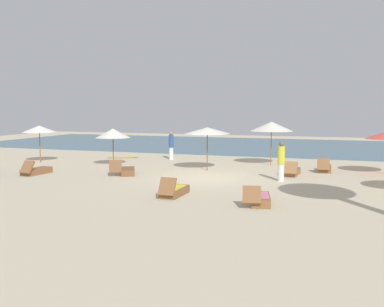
{
  "coord_description": "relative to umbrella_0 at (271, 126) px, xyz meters",
  "views": [
    {
      "loc": [
        5.68,
        -18.31,
        3.12
      ],
      "look_at": [
        -0.59,
        -0.19,
        1.1
      ],
      "focal_mm": 41.22,
      "sensor_mm": 36.0,
      "label": 1
    }
  ],
  "objects": [
    {
      "name": "ground_plane",
      "position": [
        -2.0,
        -5.36,
        -2.1
      ],
      "size": [
        60.0,
        60.0,
        0.0
      ],
      "primitive_type": "plane",
      "color": "beige"
    },
    {
      "name": "ocean_water",
      "position": [
        -2.0,
        11.64,
        -2.07
      ],
      "size": [
        48.0,
        16.0,
        0.06
      ],
      "primitive_type": "cube",
      "color": "#476B7F",
      "rests_on": "ground_plane"
    },
    {
      "name": "umbrella_0",
      "position": [
        0.0,
        0.0,
        0.0
      ],
      "size": [
        2.29,
        2.29,
        2.35
      ],
      "color": "brown",
      "rests_on": "ground_plane"
    },
    {
      "name": "umbrella_2",
      "position": [
        -2.67,
        -2.99,
        -0.12
      ],
      "size": [
        2.27,
        2.27,
        2.14
      ],
      "color": "brown",
      "rests_on": "ground_plane"
    },
    {
      "name": "umbrella_3",
      "position": [
        -12.52,
        -3.1,
        -0.19
      ],
      "size": [
        1.89,
        1.89,
        2.1
      ],
      "color": "brown",
      "rests_on": "ground_plane"
    },
    {
      "name": "umbrella_6",
      "position": [
        -7.91,
        -2.99,
        -0.35
      ],
      "size": [
        1.85,
        1.85,
        1.99
      ],
      "color": "brown",
      "rests_on": "ground_plane"
    },
    {
      "name": "lounger_0",
      "position": [
        -1.93,
        -9.4,
        -1.92
      ],
      "size": [
        0.62,
        1.65,
        0.74
      ],
      "color": "brown",
      "rests_on": "ground_plane"
    },
    {
      "name": "lounger_1",
      "position": [
        1.18,
        -9.76,
        -1.92
      ],
      "size": [
        0.93,
        1.79,
        0.67
      ],
      "color": "brown",
      "rests_on": "ground_plane"
    },
    {
      "name": "lounger_2",
      "position": [
        -5.81,
        -5.51,
        -1.92
      ],
      "size": [
        1.27,
        1.74,
        0.73
      ],
      "color": "brown",
      "rests_on": "ground_plane"
    },
    {
      "name": "lounger_3",
      "position": [
        1.46,
        -3.2,
        -1.92
      ],
      "size": [
        0.68,
        1.72,
        0.69
      ],
      "color": "olive",
      "rests_on": "ground_plane"
    },
    {
      "name": "lounger_4",
      "position": [
        2.84,
        -1.44,
        -1.93
      ],
      "size": [
        0.67,
        1.7,
        0.71
      ],
      "color": "brown",
      "rests_on": "ground_plane"
    },
    {
      "name": "lounger_5",
      "position": [
        -9.85,
        -6.85,
        -1.93
      ],
      "size": [
        0.71,
        1.72,
        0.71
      ],
      "color": "brown",
      "rests_on": "ground_plane"
    },
    {
      "name": "person_0",
      "position": [
        -6.05,
        0.66,
        -1.24
      ],
      "size": [
        0.32,
        0.32,
        1.68
      ],
      "color": "white",
      "rests_on": "ground_plane"
    },
    {
      "name": "person_1",
      "position": [
        1.22,
        -5.05,
        -1.24
      ],
      "size": [
        0.37,
        0.37,
        1.69
      ],
      "color": "white",
      "rests_on": "ground_plane"
    },
    {
      "name": "surfboard",
      "position": [
        -9.23,
        0.56,
        -2.06
      ],
      "size": [
        1.98,
        1.35,
        0.07
      ],
      "color": "gold",
      "rests_on": "ground_plane"
    }
  ]
}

